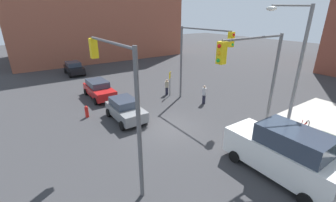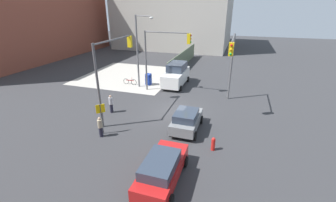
# 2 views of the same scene
# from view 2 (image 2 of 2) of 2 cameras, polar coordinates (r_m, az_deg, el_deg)

# --- Properties ---
(ground_plane) EXTENTS (120.00, 120.00, 0.00)m
(ground_plane) POSITION_cam_2_polar(r_m,az_deg,el_deg) (20.53, 1.41, -2.50)
(ground_plane) COLOR #333335
(sidewalk_corner) EXTENTS (12.00, 12.00, 0.01)m
(sidewalk_corner) POSITION_cam_2_polar(r_m,az_deg,el_deg) (31.57, -9.75, 6.42)
(sidewalk_corner) COLOR #ADA89E
(sidewalk_corner) RESTS_ON ground
(construction_fence) EXTENTS (16.18, 0.12, 2.40)m
(construction_fence) POSITION_cam_2_polar(r_m,az_deg,el_deg) (35.73, 3.88, 10.60)
(construction_fence) COLOR #56664C
(construction_fence) RESTS_ON ground
(building_warehouse_north) EXTENTS (32.00, 18.00, 17.10)m
(building_warehouse_north) POSITION_cam_2_polar(r_m,az_deg,el_deg) (50.57, -35.12, 18.81)
(building_warehouse_north) COLOR brown
(building_warehouse_north) RESTS_ON ground
(building_loft_east) EXTENTS (20.00, 24.00, 16.10)m
(building_loft_east) POSITION_cam_2_polar(r_m,az_deg,el_deg) (55.88, 2.26, 22.17)
(building_loft_east) COLOR #ADA89E
(building_loft_east) RESTS_ON ground
(smokestack) EXTENTS (1.80, 1.80, 19.04)m
(smokestack) POSITION_cam_2_polar(r_m,az_deg,el_deg) (60.61, -19.19, 22.49)
(smokestack) COLOR brown
(smokestack) RESTS_ON ground
(traffic_signal_nw_corner) EXTENTS (5.85, 0.36, 6.50)m
(traffic_signal_nw_corner) POSITION_cam_2_polar(r_m,az_deg,el_deg) (18.78, -13.96, 9.46)
(traffic_signal_nw_corner) COLOR #59595B
(traffic_signal_nw_corner) RESTS_ON ground
(traffic_signal_se_corner) EXTENTS (5.07, 0.36, 6.50)m
(traffic_signal_se_corner) POSITION_cam_2_polar(r_m,az_deg,el_deg) (20.82, 15.81, 10.42)
(traffic_signal_se_corner) COLOR #59595B
(traffic_signal_se_corner) RESTS_ON ground
(traffic_signal_ne_corner) EXTENTS (0.36, 5.05, 6.50)m
(traffic_signal_ne_corner) POSITION_cam_2_polar(r_m,az_deg,el_deg) (23.98, -1.44, 12.83)
(traffic_signal_ne_corner) COLOR #59595B
(traffic_signal_ne_corner) RESTS_ON ground
(street_lamp_corner) EXTENTS (1.38, 2.46, 8.00)m
(street_lamp_corner) POSITION_cam_2_polar(r_m,az_deg,el_deg) (25.53, -7.30, 13.50)
(street_lamp_corner) COLOR slate
(street_lamp_corner) RESTS_ON ground
(warning_sign_two_way) EXTENTS (0.48, 0.48, 2.40)m
(warning_sign_two_way) POSITION_cam_2_polar(r_m,az_deg,el_deg) (16.96, -16.65, -3.15)
(warning_sign_two_way) COLOR #4C4C4C
(warning_sign_two_way) RESTS_ON ground
(mailbox_blue) EXTENTS (0.56, 0.64, 1.43)m
(mailbox_blue) POSITION_cam_2_polar(r_m,az_deg,el_deg) (27.28, -4.99, 5.70)
(mailbox_blue) COLOR navy
(mailbox_blue) RESTS_ON ground
(fire_hydrant) EXTENTS (0.26, 0.26, 0.94)m
(fire_hydrant) POSITION_cam_2_polar(r_m,az_deg,el_deg) (15.31, 11.41, -10.58)
(fire_hydrant) COLOR red
(fire_hydrant) RESTS_ON ground
(coupe_red) EXTENTS (4.47, 2.02, 1.62)m
(coupe_red) POSITION_cam_2_polar(r_m,az_deg,el_deg) (12.48, -1.52, -16.81)
(coupe_red) COLOR #B21919
(coupe_red) RESTS_ON ground
(coupe_gray) EXTENTS (3.80, 2.02, 1.62)m
(coupe_gray) POSITION_cam_2_polar(r_m,az_deg,el_deg) (17.20, 4.74, -4.78)
(coupe_gray) COLOR slate
(coupe_gray) RESTS_ON ground
(van_white_delivery) EXTENTS (5.40, 2.32, 2.62)m
(van_white_delivery) POSITION_cam_2_polar(r_m,az_deg,el_deg) (26.97, 2.09, 6.71)
(van_white_delivery) COLOR white
(van_white_delivery) RESTS_ON ground
(pedestrian_crossing) EXTENTS (0.36, 0.36, 1.57)m
(pedestrian_crossing) POSITION_cam_2_polar(r_m,az_deg,el_deg) (16.99, -16.81, -6.26)
(pedestrian_crossing) COLOR #9E937A
(pedestrian_crossing) RESTS_ON ground
(pedestrian_waiting) EXTENTS (0.36, 0.36, 1.66)m
(pedestrian_waiting) POSITION_cam_2_polar(r_m,az_deg,el_deg) (20.51, -14.27, -0.63)
(pedestrian_waiting) COLOR #B2B2B7
(pedestrian_waiting) RESTS_ON ground
(bicycle_leaning_on_fence) EXTENTS (0.05, 1.75, 0.97)m
(bicycle_leaning_on_fence) POSITION_cam_2_polar(r_m,az_deg,el_deg) (27.79, -9.64, 4.88)
(bicycle_leaning_on_fence) COLOR black
(bicycle_leaning_on_fence) RESTS_ON ground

